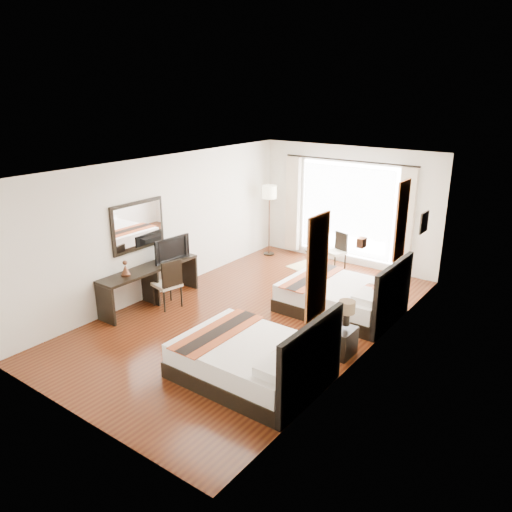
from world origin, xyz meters
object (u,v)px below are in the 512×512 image
Objects in this scene: bed_far at (343,297)px; table_lamp at (347,309)px; side_table at (315,260)px; fruit_bowl at (315,249)px; console_desk at (150,285)px; window_chair at (336,258)px; bed_near at (254,360)px; television at (170,248)px; floor_lamp at (269,197)px; desk_chair at (168,292)px; vase at (338,326)px; nightstand at (341,342)px.

bed_far reaches higher than table_lamp.
side_table is 0.29m from fruit_bowl.
console_desk is 2.57× the size of window_chair.
bed_near is 1.69m from table_lamp.
table_lamp reaches higher than side_table.
television is 1.61× the size of side_table.
side_table is (-1.53, 1.61, -0.04)m from bed_far.
desk_chair is at bearing -86.31° from floor_lamp.
fruit_bowl is (1.56, -0.38, -0.95)m from floor_lamp.
side_table is at bearing -13.34° from window_chair.
vase is 0.06× the size of console_desk.
table_lamp is 0.19× the size of console_desk.
bed_far reaches higher than window_chair.
television is 0.48× the size of floor_lamp.
desk_chair is at bearing -174.80° from nightstand.
window_chair is (-1.95, 3.54, 0.03)m from nightstand.
nightstand is at bearing 5.91° from console_desk.
window_chair is (0.29, 0.47, -0.00)m from side_table.
bed_near is 3.03m from desk_chair.
bed_far is 16.49× the size of vase.
nightstand is 3.70× the size of vase.
desk_chair is at bearing -111.18° from side_table.
nightstand is 0.37m from vase.
bed_near is 1.00× the size of bed_far.
bed_near reaches higher than window_chair.
nightstand is (0.71, -1.46, -0.08)m from bed_far.
window_chair reaches higher than fruit_bowl.
console_desk is at bearing -177.17° from television.
console_desk is 3.88m from side_table.
vase is 0.24× the size of side_table.
floor_lamp is (0.15, 3.86, 1.13)m from console_desk.
side_table is 0.62× the size of window_chair.
fruit_bowl is at bearing 133.66° from bed_far.
table_lamp is 3.97m from television.
bed_near is 4.71m from fruit_bowl.
nightstand is at bearing 62.69° from bed_near.
vase is (-0.03, -0.22, -0.22)m from table_lamp.
window_chair is at bearing 118.86° from nightstand.
window_chair is at bearing 104.21° from bed_near.
bed_far is at bearing -135.79° from desk_chair.
desk_chair is at bearing -147.92° from bed_far.
desk_chair is (-2.85, -1.79, -0.01)m from bed_far.
nightstand is 3.57m from desk_chair.
bed_near is 2.46× the size of window_chair.
floor_lamp is at bearing -69.13° from window_chair.
console_desk is at bearing -8.73° from window_chair.
floor_lamp is at bearing 136.55° from vase.
bed_near is 1.19× the size of floor_lamp.
bed_far is 3.98× the size of side_table.
console_desk is (-3.98, -0.48, -0.40)m from table_lamp.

